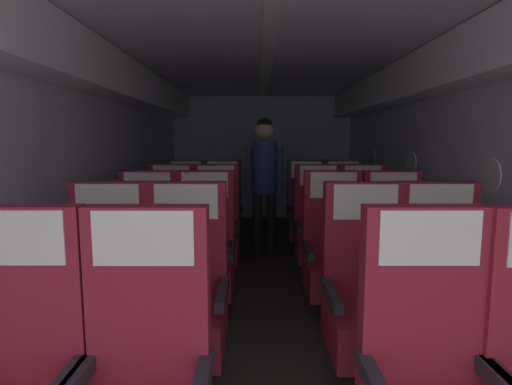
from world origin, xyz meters
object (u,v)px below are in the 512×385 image
Objects in this scene: seat_c_right_aisle at (394,258)px; seat_b_right_window at (366,302)px; seat_e_left_aisle at (222,216)px; seat_c_left_aisle at (204,257)px; seat_e_right_window at (306,216)px; seat_d_left_aisle at (215,232)px; seat_c_left_window at (146,258)px; seat_d_left_window at (170,232)px; flight_attendant at (264,173)px; seat_b_left_window at (105,301)px; seat_b_right_aisle at (442,301)px; seat_d_right_window at (318,232)px; seat_e_left_window at (185,216)px; seat_c_right_window at (334,258)px; seat_d_right_aisle at (363,232)px; seat_e_right_aisle at (343,216)px; seat_b_left_aisle at (185,301)px.

seat_b_right_window is at bearing -117.44° from seat_c_right_aisle.
seat_c_right_aisle and seat_e_left_aisle have the same top height.
seat_e_right_window is (1.01, 1.73, 0.00)m from seat_c_left_aisle.
seat_c_left_window is at bearing -117.26° from seat_d_left_aisle.
seat_d_left_window is 1.32m from flight_attendant.
seat_b_left_window is 1.00× the size of seat_b_right_window.
seat_c_left_aisle is 0.70× the size of flight_attendant.
seat_b_right_aisle is at bearing -49.99° from seat_d_left_aisle.
seat_b_right_window is 1.00× the size of seat_d_left_window.
seat_b_left_window is 1.00× the size of seat_d_left_aisle.
seat_d_right_window is at bearing 117.26° from seat_c_right_aisle.
seat_b_right_aisle is 2.98m from seat_e_left_aisle.
flight_attendant reaches higher than seat_e_right_window.
seat_c_right_aisle is 1.00× the size of seat_d_left_aisle.
seat_b_right_aisle is 2.64m from seat_e_right_window.
seat_e_left_window is (-0.45, 1.74, 0.00)m from seat_c_left_aisle.
seat_c_right_window and seat_d_left_aisle have the same top height.
seat_e_left_window and seat_e_left_aisle have the same top height.
seat_c_left_aisle and seat_d_left_aisle have the same top height.
flight_attendant is (0.95, 0.74, 0.53)m from seat_d_left_window.
seat_d_right_aisle is (1.92, 0.87, 0.00)m from seat_c_left_window.
seat_c_right_aisle is at bearing -89.46° from seat_d_right_aisle.
seat_e_left_window is (-0.00, 2.61, 0.00)m from seat_b_left_window.
seat_e_left_aisle and seat_e_right_window have the same top height.
seat_c_right_window is (-0.01, 0.87, 0.00)m from seat_b_right_window.
seat_d_right_window and seat_e_right_aisle have the same top height.
seat_d_left_window is 1.00× the size of seat_e_right_aisle.
seat_b_right_window is 1.71m from seat_c_left_window.
seat_b_right_window and seat_c_right_window have the same top height.
seat_b_right_window is 2.30m from seat_d_left_window.
seat_d_right_window is at bearing -40.14° from seat_e_left_aisle.
seat_c_left_window is 1.00× the size of seat_c_right_aisle.
seat_d_left_window and seat_e_left_aisle have the same top height.
seat_b_left_window is 1.91m from seat_b_right_aisle.
seat_e_right_window is at bearing 90.59° from seat_d_right_window.
seat_c_left_window is (-0.45, 0.86, 0.00)m from seat_b_left_aisle.
seat_d_right_window is (1.02, 1.74, 0.00)m from seat_b_left_aisle.
seat_b_left_window is 1.00× the size of seat_e_left_aisle.
seat_b_left_aisle is at bearing -111.25° from seat_e_right_window.
seat_d_left_window is at bearing 179.58° from seat_d_right_window.
seat_b_left_window is at bearing -99.71° from seat_e_left_aisle.
seat_b_left_aisle is 2.60m from flight_attendant.
seat_c_right_aisle is (0.45, 0.87, 0.00)m from seat_b_right_window.
seat_c_left_window is at bearing 180.00° from seat_c_right_aisle.
seat_d_left_aisle is 1.70m from seat_e_right_aisle.
seat_b_right_aisle is at bearing -42.53° from seat_d_left_window.
seat_c_right_aisle is at bearing 88.71° from seat_b_right_aisle.
seat_e_left_window is 1.47m from seat_e_right_window.
seat_c_right_window is 1.00× the size of seat_e_right_window.
seat_c_left_aisle is at bearing 179.42° from seat_c_right_window.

